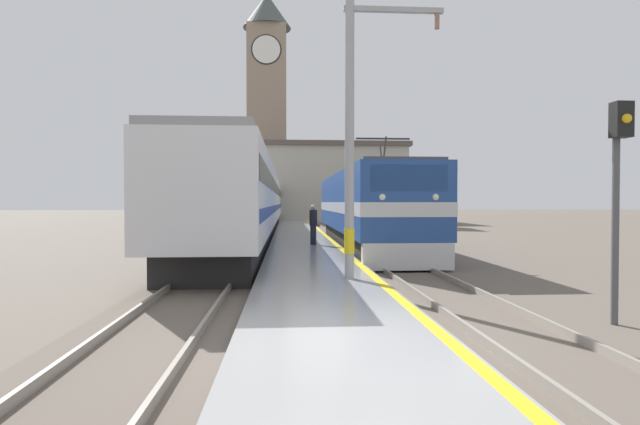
% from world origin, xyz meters
% --- Properties ---
extents(ground_plane, '(200.00, 200.00, 0.00)m').
position_xyz_m(ground_plane, '(0.00, 30.00, 0.00)').
color(ground_plane, '#60564C').
extents(platform, '(3.03, 140.00, 0.29)m').
position_xyz_m(platform, '(0.00, 25.00, 0.14)').
color(platform, '#999999').
rests_on(platform, ground).
extents(rail_track_near, '(2.83, 140.00, 0.16)m').
position_xyz_m(rail_track_near, '(2.83, 25.00, 0.03)').
color(rail_track_near, '#60564C').
rests_on(rail_track_near, ground).
extents(rail_track_far, '(2.84, 140.00, 0.16)m').
position_xyz_m(rail_track_far, '(-2.85, 25.00, 0.03)').
color(rail_track_far, '#60564C').
rests_on(rail_track_far, ground).
extents(locomotive_train, '(2.92, 16.39, 4.52)m').
position_xyz_m(locomotive_train, '(2.83, 15.74, 1.82)').
color(locomotive_train, black).
rests_on(locomotive_train, ground).
extents(passenger_train, '(2.92, 46.25, 4.00)m').
position_xyz_m(passenger_train, '(-2.85, 27.41, 2.15)').
color(passenger_train, black).
rests_on(passenger_train, ground).
extents(catenary_mast, '(2.41, 0.25, 7.21)m').
position_xyz_m(catenary_mast, '(0.83, 4.98, 3.91)').
color(catenary_mast, '#9E9EA3').
rests_on(catenary_mast, platform).
extents(person_on_platform, '(0.34, 0.34, 1.72)m').
position_xyz_m(person_on_platform, '(0.37, 14.59, 1.19)').
color(person_on_platform, '#23232D').
rests_on(person_on_platform, platform).
extents(clock_tower, '(6.10, 6.10, 28.72)m').
position_xyz_m(clock_tower, '(-3.25, 57.60, 15.34)').
color(clock_tower, gray).
rests_on(clock_tower, ground).
extents(station_building, '(19.14, 9.64, 8.51)m').
position_xyz_m(station_building, '(2.75, 49.13, 4.28)').
color(station_building, '#B7B2A3').
rests_on(station_building, ground).
extents(signal_post, '(0.30, 0.39, 3.80)m').
position_xyz_m(signal_post, '(4.86, 1.30, 2.56)').
color(signal_post, '#4C4C51').
rests_on(signal_post, ground).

